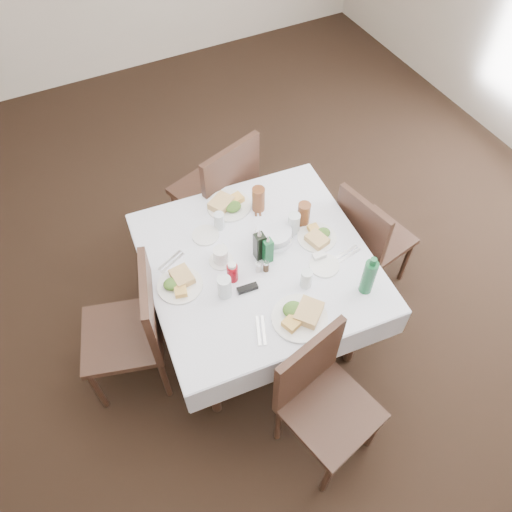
{
  "coord_description": "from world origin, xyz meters",
  "views": [
    {
      "loc": [
        -0.81,
        -1.63,
        3.1
      ],
      "look_at": [
        -0.01,
        -0.05,
        0.8
      ],
      "focal_mm": 35.0,
      "sensor_mm": 36.0,
      "label": 1
    }
  ],
  "objects_px": {
    "water_n": "(219,221)",
    "water_s": "(306,279)",
    "chair_south": "(320,394)",
    "oil_cruet_green": "(268,250)",
    "chair_north": "(221,189)",
    "water_w": "(224,287)",
    "green_bottle": "(369,276)",
    "oil_cruet_dark": "(259,245)",
    "water_e": "(294,223)",
    "bread_basket": "(274,235)",
    "dining_table": "(258,268)",
    "coffee_mug": "(221,256)",
    "chair_east": "(368,236)",
    "chair_west": "(136,326)",
    "ketchup_bottle": "(232,272)"
  },
  "relations": [
    {
      "from": "water_n",
      "to": "water_s",
      "type": "distance_m",
      "value": 0.67
    },
    {
      "from": "chair_south",
      "to": "oil_cruet_green",
      "type": "height_order",
      "value": "oil_cruet_green"
    },
    {
      "from": "chair_north",
      "to": "chair_south",
      "type": "xyz_separation_m",
      "value": [
        -0.15,
        -1.6,
        -0.04
      ]
    },
    {
      "from": "water_w",
      "to": "green_bottle",
      "type": "bearing_deg",
      "value": -24.38
    },
    {
      "from": "chair_north",
      "to": "water_n",
      "type": "height_order",
      "value": "chair_north"
    },
    {
      "from": "oil_cruet_dark",
      "to": "chair_south",
      "type": "bearing_deg",
      "value": -93.74
    },
    {
      "from": "chair_south",
      "to": "water_w",
      "type": "relative_size",
      "value": 6.63
    },
    {
      "from": "oil_cruet_dark",
      "to": "oil_cruet_green",
      "type": "relative_size",
      "value": 1.1
    },
    {
      "from": "water_e",
      "to": "green_bottle",
      "type": "relative_size",
      "value": 0.5
    },
    {
      "from": "water_w",
      "to": "water_s",
      "type": "bearing_deg",
      "value": -18.94
    },
    {
      "from": "water_e",
      "to": "water_w",
      "type": "height_order",
      "value": "water_w"
    },
    {
      "from": "bread_basket",
      "to": "water_n",
      "type": "bearing_deg",
      "value": 137.32
    },
    {
      "from": "water_w",
      "to": "chair_south",
      "type": "bearing_deg",
      "value": -70.38
    },
    {
      "from": "bread_basket",
      "to": "water_s",
      "type": "bearing_deg",
      "value": -89.77
    },
    {
      "from": "water_w",
      "to": "dining_table",
      "type": "bearing_deg",
      "value": 26.22
    },
    {
      "from": "water_s",
      "to": "oil_cruet_green",
      "type": "distance_m",
      "value": 0.28
    },
    {
      "from": "bread_basket",
      "to": "green_bottle",
      "type": "height_order",
      "value": "green_bottle"
    },
    {
      "from": "bread_basket",
      "to": "oil_cruet_green",
      "type": "distance_m",
      "value": 0.17
    },
    {
      "from": "coffee_mug",
      "to": "chair_south",
      "type": "bearing_deg",
      "value": -79.8
    },
    {
      "from": "dining_table",
      "to": "water_w",
      "type": "bearing_deg",
      "value": -153.78
    },
    {
      "from": "chair_east",
      "to": "coffee_mug",
      "type": "xyz_separation_m",
      "value": [
        -1.03,
        0.08,
        0.29
      ]
    },
    {
      "from": "dining_table",
      "to": "green_bottle",
      "type": "xyz_separation_m",
      "value": [
        0.44,
        -0.46,
        0.21
      ]
    },
    {
      "from": "chair_south",
      "to": "water_s",
      "type": "distance_m",
      "value": 0.62
    },
    {
      "from": "water_w",
      "to": "oil_cruet_green",
      "type": "distance_m",
      "value": 0.34
    },
    {
      "from": "oil_cruet_dark",
      "to": "oil_cruet_green",
      "type": "distance_m",
      "value": 0.05
    },
    {
      "from": "chair_west",
      "to": "water_s",
      "type": "bearing_deg",
      "value": -18.03
    },
    {
      "from": "chair_south",
      "to": "green_bottle",
      "type": "bearing_deg",
      "value": 35.88
    },
    {
      "from": "chair_south",
      "to": "ketchup_bottle",
      "type": "bearing_deg",
      "value": 101.79
    },
    {
      "from": "water_s",
      "to": "water_w",
      "type": "xyz_separation_m",
      "value": [
        -0.43,
        0.15,
        0.01
      ]
    },
    {
      "from": "chair_south",
      "to": "chair_west",
      "type": "distance_m",
      "value": 1.12
    },
    {
      "from": "chair_east",
      "to": "water_w",
      "type": "relative_size",
      "value": 6.33
    },
    {
      "from": "water_s",
      "to": "oil_cruet_green",
      "type": "bearing_deg",
      "value": 113.14
    },
    {
      "from": "water_s",
      "to": "ketchup_bottle",
      "type": "xyz_separation_m",
      "value": [
        -0.35,
        0.22,
        0.0
      ]
    },
    {
      "from": "dining_table",
      "to": "oil_cruet_green",
      "type": "distance_m",
      "value": 0.19
    },
    {
      "from": "chair_east",
      "to": "coffee_mug",
      "type": "distance_m",
      "value": 1.08
    },
    {
      "from": "water_s",
      "to": "water_w",
      "type": "height_order",
      "value": "water_w"
    },
    {
      "from": "oil_cruet_dark",
      "to": "coffee_mug",
      "type": "xyz_separation_m",
      "value": [
        -0.21,
        0.07,
        -0.06
      ]
    },
    {
      "from": "dining_table",
      "to": "ketchup_bottle",
      "type": "height_order",
      "value": "ketchup_bottle"
    },
    {
      "from": "bread_basket",
      "to": "oil_cruet_dark",
      "type": "distance_m",
      "value": 0.17
    },
    {
      "from": "ketchup_bottle",
      "to": "chair_north",
      "type": "bearing_deg",
      "value": 70.6
    },
    {
      "from": "dining_table",
      "to": "chair_south",
      "type": "bearing_deg",
      "value": -92.56
    },
    {
      "from": "water_e",
      "to": "green_bottle",
      "type": "bearing_deg",
      "value": -75.23
    },
    {
      "from": "chair_south",
      "to": "coffee_mug",
      "type": "relative_size",
      "value": 6.52
    },
    {
      "from": "water_n",
      "to": "oil_cruet_green",
      "type": "distance_m",
      "value": 0.39
    },
    {
      "from": "chair_west",
      "to": "coffee_mug",
      "type": "height_order",
      "value": "chair_west"
    },
    {
      "from": "water_w",
      "to": "water_e",
      "type": "bearing_deg",
      "value": 22.55
    },
    {
      "from": "green_bottle",
      "to": "water_n",
      "type": "bearing_deg",
      "value": 124.26
    },
    {
      "from": "water_e",
      "to": "oil_cruet_green",
      "type": "bearing_deg",
      "value": -152.47
    },
    {
      "from": "chair_west",
      "to": "oil_cruet_dark",
      "type": "bearing_deg",
      "value": -0.39
    },
    {
      "from": "water_e",
      "to": "coffee_mug",
      "type": "xyz_separation_m",
      "value": [
        -0.49,
        -0.01,
        -0.02
      ]
    }
  ]
}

